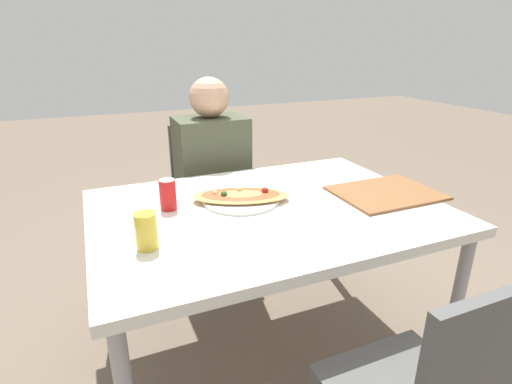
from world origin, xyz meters
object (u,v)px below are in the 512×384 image
(dining_table, at_px, (268,220))
(chair_far_seated, at_px, (208,192))
(pizza_main, at_px, (241,197))
(soda_can, at_px, (168,195))
(drink_glass, at_px, (146,231))
(person_seated, at_px, (213,166))

(dining_table, bearing_deg, chair_far_seated, 91.01)
(dining_table, relative_size, pizza_main, 3.10)
(soda_can, bearing_deg, chair_far_seated, 62.63)
(drink_glass, bearing_deg, soda_can, 66.43)
(dining_table, xyz_separation_m, person_seated, (-0.01, 0.71, 0.03))
(person_seated, relative_size, drink_glass, 9.63)
(dining_table, relative_size, person_seated, 1.17)
(chair_far_seated, xyz_separation_m, person_seated, (-0.00, -0.12, 0.20))
(pizza_main, height_order, soda_can, soda_can)
(soda_can, bearing_deg, dining_table, -19.89)
(pizza_main, distance_m, drink_glass, 0.50)
(dining_table, xyz_separation_m, pizza_main, (-0.08, 0.10, 0.08))
(pizza_main, bearing_deg, drink_glass, -148.36)
(chair_far_seated, distance_m, pizza_main, 0.77)
(soda_can, relative_size, drink_glass, 1.01)
(chair_far_seated, height_order, pizza_main, chair_far_seated)
(pizza_main, xyz_separation_m, drink_glass, (-0.43, -0.26, 0.04))
(chair_far_seated, bearing_deg, pizza_main, 85.10)
(dining_table, bearing_deg, pizza_main, 126.52)
(soda_can, bearing_deg, pizza_main, -6.08)
(soda_can, distance_m, drink_glass, 0.32)
(pizza_main, bearing_deg, soda_can, 173.92)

